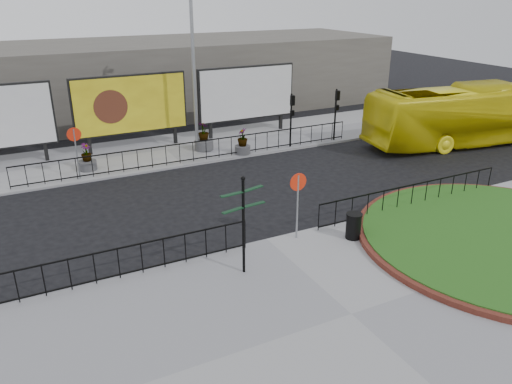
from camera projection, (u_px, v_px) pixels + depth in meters
ground at (267, 242)px, 17.94m from camera, size 90.00×90.00×0.00m
pavement_near at (351, 316)px, 13.79m from camera, size 30.00×10.00×0.12m
pavement_far at (166, 150)px, 27.83m from camera, size 44.00×6.00×0.12m
brick_edge at (506, 239)px, 17.69m from camera, size 10.40×10.40×0.18m
grass_lawn at (506, 238)px, 17.68m from camera, size 10.00×10.00×0.22m
railing_near_left at (95, 269)px, 14.93m from camera, size 10.00×0.10×1.10m
railing_near_right at (412, 196)px, 20.15m from camera, size 9.00×0.10×1.10m
railing_far at (200, 151)px, 25.79m from camera, size 18.00×0.10×1.10m
speed_sign_far at (75, 142)px, 22.90m from camera, size 0.64×0.07×2.47m
speed_sign_near at (298, 191)px, 17.31m from camera, size 0.64×0.07×2.47m
billboard_mid at (131, 105)px, 27.04m from camera, size 6.20×0.31×4.10m
billboard_right at (247, 93)px, 29.97m from camera, size 6.20×0.31×4.10m
lamp_post at (194, 64)px, 25.83m from camera, size 0.74×0.18×9.23m
signal_pole_a at (292, 112)px, 27.57m from camera, size 0.22×0.26×3.00m
signal_pole_b at (336, 107)px, 28.82m from camera, size 0.22×0.26×3.00m
building_backdrop at (121, 79)px, 35.17m from camera, size 40.00×10.00×5.00m
fingerpost_sign at (243, 216)px, 15.09m from camera, size 1.52×0.46×3.23m
litter_bin at (354, 226)px, 17.78m from camera, size 0.58×0.58×0.96m
bus at (468, 115)px, 28.62m from camera, size 12.59×4.79×3.42m
planter_a at (87, 160)px, 24.52m from camera, size 0.88×0.88×1.35m
planter_b at (204, 140)px, 27.56m from camera, size 1.03×1.03×1.58m
planter_c at (243, 144)px, 26.91m from camera, size 0.84×0.84×1.41m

